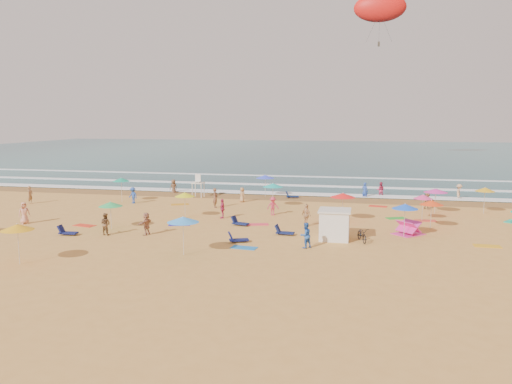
% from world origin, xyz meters
% --- Properties ---
extents(ground, '(220.00, 220.00, 0.00)m').
position_xyz_m(ground, '(0.00, 0.00, 0.00)').
color(ground, gold).
rests_on(ground, ground).
extents(ocean, '(220.00, 140.00, 0.18)m').
position_xyz_m(ocean, '(0.00, 84.00, 0.00)').
color(ocean, '#0C4756').
rests_on(ocean, ground).
extents(wet_sand, '(220.00, 220.00, 0.00)m').
position_xyz_m(wet_sand, '(0.00, 12.50, 0.01)').
color(wet_sand, olive).
rests_on(wet_sand, ground).
extents(surf_foam, '(200.00, 18.70, 0.05)m').
position_xyz_m(surf_foam, '(0.00, 21.32, 0.10)').
color(surf_foam, white).
rests_on(surf_foam, ground).
extents(cabana, '(2.00, 2.00, 2.00)m').
position_xyz_m(cabana, '(7.80, -5.22, 1.00)').
color(cabana, silver).
rests_on(cabana, ground).
extents(cabana_roof, '(2.20, 2.20, 0.12)m').
position_xyz_m(cabana_roof, '(7.80, -5.22, 2.06)').
color(cabana_roof, silver).
rests_on(cabana_roof, cabana).
extents(bicycle, '(1.17, 1.99, 0.99)m').
position_xyz_m(bicycle, '(9.70, -5.52, 0.50)').
color(bicycle, black).
rests_on(bicycle, ground).
extents(lifeguard_stand, '(1.20, 1.20, 2.10)m').
position_xyz_m(lifeguard_stand, '(-7.67, 10.97, 1.05)').
color(lifeguard_stand, white).
rests_on(lifeguard_stand, ground).
extents(beach_umbrellas, '(51.37, 29.59, 0.71)m').
position_xyz_m(beach_umbrellas, '(3.76, 0.16, 2.13)').
color(beach_umbrellas, green).
rests_on(beach_umbrellas, ground).
extents(loungers, '(45.45, 22.41, 0.34)m').
position_xyz_m(loungers, '(9.60, -1.89, 0.17)').
color(loungers, '#0F164F').
rests_on(loungers, ground).
extents(towels, '(37.89, 24.26, 0.03)m').
position_xyz_m(towels, '(1.75, -1.56, 0.01)').
color(towels, red).
rests_on(towels, ground).
extents(popup_tents, '(11.76, 8.68, 1.20)m').
position_xyz_m(popup_tents, '(17.61, 0.57, 0.60)').
color(popup_tents, '#E63397').
rests_on(popup_tents, ground).
extents(beachgoers, '(42.94, 24.89, 2.12)m').
position_xyz_m(beachgoers, '(0.80, 4.49, 0.78)').
color(beachgoers, brown).
rests_on(beachgoers, ground).
extents(parasail, '(10.02, 3.51, 10.21)m').
position_xyz_m(parasail, '(11.92, 63.92, 29.77)').
color(parasail, red).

